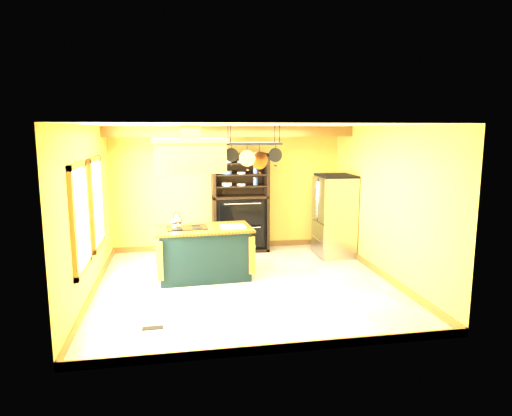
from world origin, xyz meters
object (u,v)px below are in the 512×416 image
object	(u,v)px
hutch	(240,213)
pot_rack	(254,149)
kitchen_island	(204,252)
refrigerator	(334,218)
range_hood	(190,154)

from	to	relation	value
hutch	pot_rack	bearing A→B (deg)	-90.15
kitchen_island	hutch	world-z (taller)	hutch
kitchen_island	refrigerator	world-z (taller)	refrigerator
pot_rack	hutch	xyz separation A→B (m)	(0.00, 1.77, -1.46)
refrigerator	pot_rack	bearing A→B (deg)	-151.57
kitchen_island	range_hood	xyz separation A→B (m)	(-0.20, -0.00, 1.75)
refrigerator	kitchen_island	bearing A→B (deg)	-159.86
refrigerator	hutch	distance (m)	2.03
refrigerator	hutch	bearing A→B (deg)	158.29
range_hood	refrigerator	distance (m)	3.47
range_hood	hutch	world-z (taller)	range_hood
range_hood	hutch	size ratio (longest dim) A/B	0.59
kitchen_island	pot_rack	world-z (taller)	pot_rack
kitchen_island	range_hood	distance (m)	1.77
range_hood	refrigerator	bearing A→B (deg)	18.91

